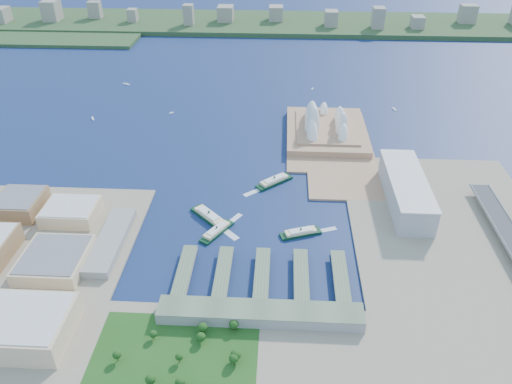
# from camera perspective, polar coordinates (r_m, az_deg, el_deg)

# --- Properties ---
(ground) EXTENTS (3000.00, 3000.00, 0.00)m
(ground) POSITION_cam_1_polar(r_m,az_deg,el_deg) (605.90, -0.32, -4.99)
(ground) COLOR #0E1B43
(ground) RESTS_ON ground
(west_land) EXTENTS (220.00, 390.00, 3.00)m
(west_land) POSITION_cam_1_polar(r_m,az_deg,el_deg) (595.05, -26.19, -9.75)
(west_land) COLOR gray
(west_land) RESTS_ON ground
(east_land) EXTENTS (240.00, 500.00, 3.00)m
(east_land) POSITION_cam_1_polar(r_m,az_deg,el_deg) (603.31, 23.02, -8.17)
(east_land) COLOR gray
(east_land) RESTS_ON ground
(peninsula) EXTENTS (135.00, 220.00, 3.00)m
(peninsula) POSITION_cam_1_polar(r_m,az_deg,el_deg) (829.00, 8.25, 5.95)
(peninsula) COLOR #AA7D5D
(peninsula) RESTS_ON ground
(far_shore) EXTENTS (2200.00, 260.00, 12.00)m
(far_shore) POSITION_cam_1_polar(r_m,az_deg,el_deg) (1503.26, 2.05, 18.71)
(far_shore) COLOR #2D4926
(far_shore) RESTS_ON ground
(opera_house) EXTENTS (134.00, 180.00, 58.00)m
(opera_house) POSITION_cam_1_polar(r_m,az_deg,el_deg) (833.76, 8.15, 8.45)
(opera_house) COLOR white
(opera_house) RESTS_ON peninsula
(toaster_building) EXTENTS (45.00, 155.00, 35.00)m
(toaster_building) POSITION_cam_1_polar(r_m,az_deg,el_deg) (679.38, 16.75, 0.16)
(toaster_building) COLOR #99999F
(toaster_building) RESTS_ON east_land
(west_buildings) EXTENTS (200.00, 280.00, 27.00)m
(west_buildings) POSITION_cam_1_polar(r_m,az_deg,el_deg) (608.73, -25.13, -6.53)
(west_buildings) COLOR olive
(west_buildings) RESTS_ON west_land
(ferry_wharves) EXTENTS (184.00, 90.00, 9.30)m
(ferry_wharves) POSITION_cam_1_polar(r_m,az_deg,el_deg) (544.96, 0.69, -9.48)
(ferry_wharves) COLOR #55674E
(ferry_wharves) RESTS_ON ground
(terminal_building) EXTENTS (200.00, 28.00, 12.00)m
(terminal_building) POSITION_cam_1_polar(r_m,az_deg,el_deg) (499.03, 0.49, -13.75)
(terminal_building) COLOR gray
(terminal_building) RESTS_ON south_land
(park) EXTENTS (150.00, 110.00, 16.00)m
(park) POSITION_cam_1_polar(r_m,az_deg,el_deg) (469.83, -9.50, -17.90)
(park) COLOR #194714
(park) RESTS_ON south_land
(far_skyline) EXTENTS (1900.00, 140.00, 55.00)m
(far_skyline) POSITION_cam_1_polar(r_m,az_deg,el_deg) (1475.98, 2.05, 19.79)
(far_skyline) COLOR gray
(far_skyline) RESTS_ON far_shore
(ferry_a) EXTENTS (53.58, 54.65, 11.54)m
(ferry_a) POSITION_cam_1_polar(r_m,az_deg,el_deg) (633.38, -5.40, -2.62)
(ferry_a) COLOR #0C331B
(ferry_a) RESTS_ON ground
(ferry_b) EXTENTS (52.72, 48.81, 10.84)m
(ferry_b) POSITION_cam_1_polar(r_m,az_deg,el_deg) (702.71, 2.10, 1.40)
(ferry_b) COLOR #0C331B
(ferry_b) RESTS_ON ground
(ferry_c) EXTENTS (39.17, 51.88, 9.97)m
(ferry_c) POSITION_cam_1_polar(r_m,az_deg,el_deg) (608.77, -4.51, -4.31)
(ferry_c) COLOR #0C331B
(ferry_c) RESTS_ON ground
(ferry_d) EXTENTS (52.16, 29.17, 9.60)m
(ferry_d) POSITION_cam_1_polar(r_m,az_deg,el_deg) (606.91, 5.13, -4.50)
(ferry_d) COLOR #0C331B
(ferry_d) RESTS_ON ground
(boat_a) EXTENTS (9.04, 13.33, 2.56)m
(boat_a) POSITION_cam_1_polar(r_m,az_deg,el_deg) (942.11, -18.17, 8.00)
(boat_a) COLOR white
(boat_a) RESTS_ON ground
(boat_b) EXTENTS (8.59, 8.38, 2.40)m
(boat_b) POSITION_cam_1_polar(r_m,az_deg,el_deg) (931.44, -9.63, 8.91)
(boat_b) COLOR white
(boat_b) RESTS_ON ground
(boat_c) EXTENTS (6.87, 13.29, 2.87)m
(boat_c) POSITION_cam_1_polar(r_m,az_deg,el_deg) (967.78, 15.53, 9.11)
(boat_c) COLOR white
(boat_c) RESTS_ON ground
(boat_d) EXTENTS (15.63, 9.90, 2.65)m
(boat_d) POSITION_cam_1_polar(r_m,az_deg,el_deg) (1087.79, -14.60, 11.87)
(boat_d) COLOR white
(boat_d) RESTS_ON ground
(boat_e) EXTENTS (4.37, 9.87, 2.34)m
(boat_e) POSITION_cam_1_polar(r_m,az_deg,el_deg) (1035.41, 6.46, 11.65)
(boat_e) COLOR white
(boat_e) RESTS_ON ground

